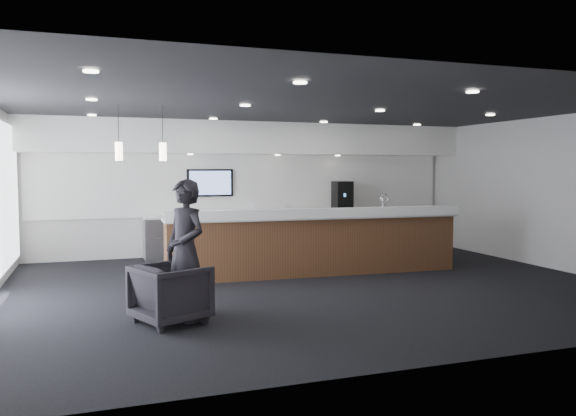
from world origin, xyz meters
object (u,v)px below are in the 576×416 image
object	(u,v)px
coffee_machine	(342,196)
service_counter	(314,243)
armchair	(171,293)
lounge_guest	(185,250)

from	to	relation	value
coffee_machine	service_counter	bearing A→B (deg)	-121.60
coffee_machine	armchair	distance (m)	7.18
armchair	lounge_guest	bearing A→B (deg)	-96.63
armchair	lounge_guest	size ratio (longest dim) A/B	0.46
coffee_machine	lounge_guest	distance (m)	6.95
coffee_machine	lounge_guest	bearing A→B (deg)	-129.33
lounge_guest	service_counter	bearing A→B (deg)	103.50
lounge_guest	armchair	bearing A→B (deg)	-101.50
service_counter	lounge_guest	world-z (taller)	lounge_guest
service_counter	coffee_machine	size ratio (longest dim) A/B	7.80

